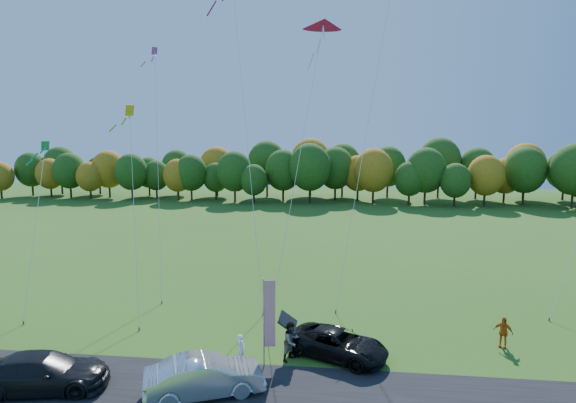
# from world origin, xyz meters

# --- Properties ---
(ground) EXTENTS (160.00, 160.00, 0.00)m
(ground) POSITION_xyz_m (0.00, 0.00, 0.00)
(ground) COLOR #2C5516
(asphalt_strip) EXTENTS (90.00, 6.00, 0.01)m
(asphalt_strip) POSITION_xyz_m (0.00, -4.00, 0.01)
(asphalt_strip) COLOR black
(asphalt_strip) RESTS_ON ground
(tree_line) EXTENTS (116.00, 12.00, 10.00)m
(tree_line) POSITION_xyz_m (0.00, 55.00, 0.00)
(tree_line) COLOR #1E4711
(tree_line) RESTS_ON ground
(black_suv) EXTENTS (5.54, 4.20, 1.40)m
(black_suv) POSITION_xyz_m (3.16, 0.19, 0.70)
(black_suv) COLOR black
(black_suv) RESTS_ON ground
(silver_sedan) EXTENTS (5.31, 3.55, 1.65)m
(silver_sedan) POSITION_xyz_m (-2.46, -3.80, 0.83)
(silver_sedan) COLOR silver
(silver_sedan) RESTS_ON ground
(dark_truck_a) EXTENTS (5.79, 3.22, 1.59)m
(dark_truck_a) POSITION_xyz_m (-9.55, -4.19, 0.79)
(dark_truck_a) COLOR black
(dark_truck_a) RESTS_ON ground
(person_tailgate_a) EXTENTS (0.44, 0.61, 1.55)m
(person_tailgate_a) POSITION_xyz_m (-1.45, -1.19, 0.77)
(person_tailgate_a) COLOR white
(person_tailgate_a) RESTS_ON ground
(person_tailgate_b) EXTENTS (1.15, 1.19, 1.93)m
(person_tailgate_b) POSITION_xyz_m (0.88, -0.37, 0.97)
(person_tailgate_b) COLOR gray
(person_tailgate_b) RESTS_ON ground
(person_east) EXTENTS (1.03, 0.84, 1.64)m
(person_east) POSITION_xyz_m (11.74, 2.24, 0.82)
(person_east) COLOR #C75F12
(person_east) RESTS_ON ground
(feather_flag) EXTENTS (0.57, 0.18, 4.37)m
(feather_flag) POSITION_xyz_m (-0.14, -1.09, 2.68)
(feather_flag) COLOR #999999
(feather_flag) RESTS_ON ground
(kite_delta_blue) EXTENTS (5.47, 10.29, 24.98)m
(kite_delta_blue) POSITION_xyz_m (-3.39, 9.65, 12.06)
(kite_delta_blue) COLOR #4C3F33
(kite_delta_blue) RESTS_ON ground
(kite_parafoil_orange) EXTENTS (6.46, 12.69, 26.36)m
(kite_parafoil_orange) POSITION_xyz_m (5.28, 11.96, 12.98)
(kite_parafoil_orange) COLOR #4C3F33
(kite_parafoil_orange) RESTS_ON ground
(kite_delta_red) EXTENTS (4.00, 11.63, 20.55)m
(kite_delta_red) POSITION_xyz_m (0.62, 7.47, 9.93)
(kite_delta_red) COLOR #4C3F33
(kite_delta_red) RESTS_ON ground
(kite_diamond_yellow) EXTENTS (3.77, 7.30, 13.47)m
(kite_diamond_yellow) POSITION_xyz_m (-9.65, 5.36, 6.48)
(kite_diamond_yellow) COLOR #4C3F33
(kite_diamond_yellow) RESTS_ON ground
(kite_diamond_green) EXTENTS (1.67, 5.35, 10.99)m
(kite_diamond_green) POSITION_xyz_m (-15.78, 4.51, 5.36)
(kite_diamond_green) COLOR #4C3F33
(kite_diamond_green) RESTS_ON ground
(kite_diamond_pink) EXTENTS (3.78, 8.84, 18.35)m
(kite_diamond_pink) POSITION_xyz_m (-10.07, 10.40, 8.99)
(kite_diamond_pink) COLOR #4C3F33
(kite_diamond_pink) RESTS_ON ground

